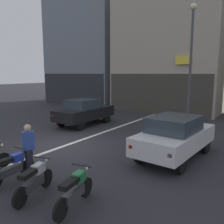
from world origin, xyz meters
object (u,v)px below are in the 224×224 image
motorcycle_blue_row_centre (12,167)px  motorcycle_green_row_rightmost (75,190)px  car_white_parked_kerbside (175,136)px  car_blue_down_street (182,100)px  street_lamp (191,56)px  person_by_motorcycles (29,150)px  motorcycle_silver_row_right_mid (34,180)px  car_black_crossing_near (84,111)px

motorcycle_blue_row_centre → motorcycle_green_row_rightmost: 2.52m
car_white_parked_kerbside → motorcycle_blue_row_centre: bearing=-125.5°
car_blue_down_street → street_lamp: (2.63, -7.27, 3.31)m
car_blue_down_street → person_by_motorcycles: size_ratio=2.51×
street_lamp → person_by_motorcycles: bearing=-104.8°
motorcycle_green_row_rightmost → motorcycle_silver_row_right_mid: bearing=-171.6°
car_black_crossing_near → car_white_parked_kerbside: bearing=-21.6°
car_black_crossing_near → car_white_parked_kerbside: size_ratio=0.97×
street_lamp → motorcycle_green_row_rightmost: (0.08, -9.56, -3.74)m
car_blue_down_street → street_lamp: bearing=-70.1°
car_blue_down_street → motorcycle_blue_row_centre: 16.85m
street_lamp → person_by_motorcycles: 9.88m
car_blue_down_street → motorcycle_green_row_rightmost: bearing=-80.9°
person_by_motorcycles → car_white_parked_kerbside: bearing=51.3°
car_white_parked_kerbside → motorcycle_blue_row_centre: 5.80m
car_white_parked_kerbside → motorcycle_green_row_rightmost: size_ratio=2.55×
motorcycle_silver_row_right_mid → motorcycle_green_row_rightmost: 1.27m
motorcycle_blue_row_centre → motorcycle_silver_row_right_mid: (1.26, -0.18, 0.00)m
car_blue_down_street → street_lamp: size_ratio=0.61×
motorcycle_green_row_rightmost → street_lamp: bearing=90.5°
motorcycle_silver_row_right_mid → motorcycle_green_row_rightmost: size_ratio=0.98×
motorcycle_green_row_rightmost → car_white_parked_kerbside: bearing=79.8°
car_blue_down_street → motorcycle_blue_row_centre: size_ratio=2.51×
car_blue_down_street → motorcycle_green_row_rightmost: size_ratio=2.54×
motorcycle_silver_row_right_mid → person_by_motorcycles: person_by_motorcycles is taller
car_blue_down_street → motorcycle_green_row_rightmost: (2.71, -16.84, -0.43)m
car_black_crossing_near → motorcycle_green_row_rightmost: 9.48m
car_white_parked_kerbside → motorcycle_blue_row_centre: (-3.36, -4.70, -0.43)m
car_blue_down_street → car_black_crossing_near: bearing=-108.8°
car_black_crossing_near → street_lamp: 7.07m
car_black_crossing_near → person_by_motorcycles: person_by_motorcycles is taller
car_black_crossing_near → motorcycle_blue_row_centre: (3.41, -7.39, -0.43)m
car_white_parked_kerbside → motorcycle_silver_row_right_mid: bearing=-113.3°
car_blue_down_street → motorcycle_silver_row_right_mid: 17.09m
car_white_parked_kerbside → motorcycle_green_row_rightmost: 4.79m
motorcycle_green_row_rightmost → motorcycle_blue_row_centre: bearing=-179.8°
motorcycle_blue_row_centre → motorcycle_silver_row_right_mid: bearing=-8.1°
person_by_motorcycles → car_black_crossing_near: bearing=117.0°
motorcycle_blue_row_centre → motorcycle_green_row_rightmost: size_ratio=1.01×
car_blue_down_street → motorcycle_blue_row_centre: (0.19, -16.84, -0.43)m
motorcycle_silver_row_right_mid → car_blue_down_street: bearing=94.9°
car_white_parked_kerbside → person_by_motorcycles: 5.28m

